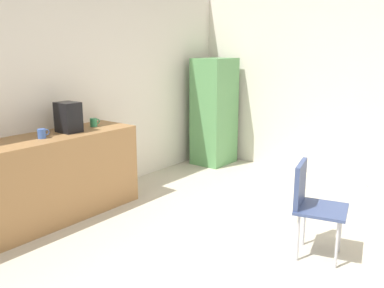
# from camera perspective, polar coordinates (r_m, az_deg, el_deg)

# --- Properties ---
(wall_back) EXTENTS (6.00, 0.10, 2.60)m
(wall_back) POSITION_cam_1_polar(r_m,az_deg,el_deg) (4.83, -19.24, 6.80)
(wall_back) COLOR silver
(wall_back) RESTS_ON ground_plane
(counter_block) EXTENTS (2.38, 0.60, 0.90)m
(counter_block) POSITION_cam_1_polar(r_m,az_deg,el_deg) (4.44, -21.47, -5.15)
(counter_block) COLOR #9E7042
(counter_block) RESTS_ON ground_plane
(locker_cabinet) EXTENTS (0.60, 0.50, 1.62)m
(locker_cabinet) POSITION_cam_1_polar(r_m,az_deg,el_deg) (6.35, 3.10, 4.50)
(locker_cabinet) COLOR #599959
(locker_cabinet) RESTS_ON ground_plane
(chair_navy) EXTENTS (0.51, 0.51, 0.83)m
(chair_navy) POSITION_cam_1_polar(r_m,az_deg,el_deg) (3.70, 16.10, -7.23)
(chair_navy) COLOR silver
(chair_navy) RESTS_ON ground_plane
(mug_white) EXTENTS (0.13, 0.08, 0.09)m
(mug_white) POSITION_cam_1_polar(r_m,az_deg,el_deg) (4.82, -13.47, 2.93)
(mug_white) COLOR #338C59
(mug_white) RESTS_ON counter_block
(mug_green) EXTENTS (0.13, 0.08, 0.09)m
(mug_green) POSITION_cam_1_polar(r_m,az_deg,el_deg) (4.35, -20.10, 1.37)
(mug_green) COLOR #3F66BF
(mug_green) RESTS_ON counter_block
(coffee_maker) EXTENTS (0.20, 0.24, 0.32)m
(coffee_maker) POSITION_cam_1_polar(r_m,az_deg,el_deg) (4.56, -16.80, 3.58)
(coffee_maker) COLOR black
(coffee_maker) RESTS_ON counter_block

